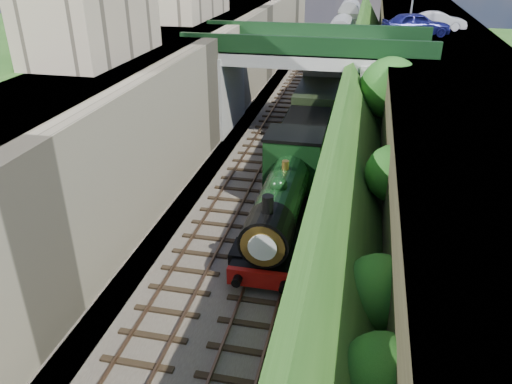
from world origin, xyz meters
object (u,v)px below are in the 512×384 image
locomotive (284,199)px  road_bridge (315,78)px  tree (392,90)px  car_blue (416,24)px  car_silver (439,21)px  tender (304,147)px

locomotive → road_bridge: bearing=91.0°
tree → car_blue: size_ratio=1.36×
car_blue → car_silver: car_blue is taller
car_blue → tender: size_ratio=0.81×
road_bridge → tender: (0.26, -6.66, -2.46)m
car_silver → car_blue: bearing=146.2°
road_bridge → car_silver: (8.53, 8.65, 2.85)m
car_silver → locomotive: size_ratio=0.40×
road_bridge → locomotive: bearing=-89.0°
car_silver → tender: (-8.27, -15.31, -5.31)m
road_bridge → tree: bearing=-40.9°
car_blue → tender: car_blue is taller
road_bridge → car_blue: bearing=38.7°
car_silver → locomotive: car_silver is taller
road_bridge → locomotive: size_ratio=1.56×
road_bridge → tender: size_ratio=2.67×
car_silver → locomotive: (-8.27, -22.67, -5.03)m
car_blue → tender: bearing=134.1°
tree → locomotive: (-4.71, -9.72, -2.75)m
car_blue → car_silver: 3.86m
tender → car_silver: bearing=61.6°
locomotive → car_silver: bearing=70.0°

